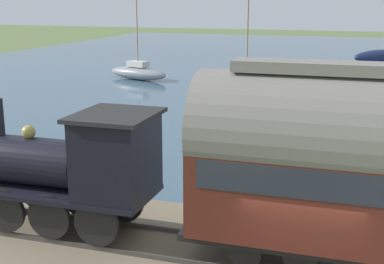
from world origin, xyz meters
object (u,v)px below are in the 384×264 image
at_px(sailboat_navy, 384,57).
at_px(sailboat_brown, 246,99).
at_px(steam_locomotive, 75,164).
at_px(sailboat_gray, 138,72).

xyz_separation_m(sailboat_navy, sailboat_brown, (-25.33, 8.47, -0.18)).
distance_m(steam_locomotive, sailboat_navy, 45.89).
xyz_separation_m(sailboat_gray, sailboat_navy, (16.65, -19.25, 0.16)).
relative_size(steam_locomotive, sailboat_brown, 0.82).
bearing_deg(steam_locomotive, sailboat_navy, -10.92).
bearing_deg(sailboat_navy, sailboat_gray, 104.21).
height_order(steam_locomotive, sailboat_gray, sailboat_gray).
height_order(steam_locomotive, sailboat_brown, sailboat_brown).
xyz_separation_m(sailboat_gray, sailboat_brown, (-8.68, -10.77, -0.02)).
distance_m(sailboat_gray, sailboat_brown, 13.83).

